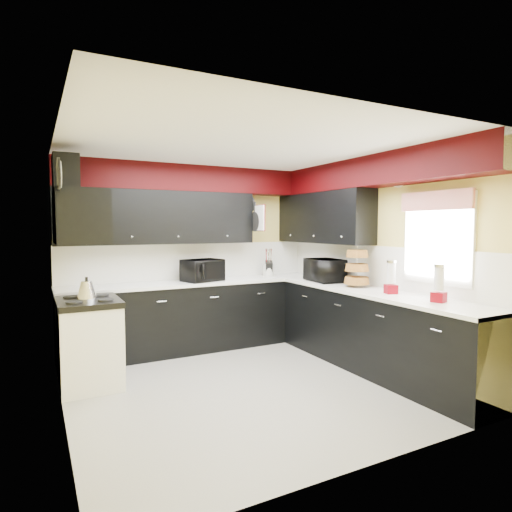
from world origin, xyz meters
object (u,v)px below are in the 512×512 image
(microwave, at_px, (325,270))
(knife_block, at_px, (269,269))
(utensil_crock, at_px, (269,270))
(kettle, at_px, (87,290))
(toaster_oven, at_px, (203,270))

(microwave, distance_m, knife_block, 0.94)
(utensil_crock, height_order, kettle, utensil_crock)
(toaster_oven, relative_size, kettle, 2.54)
(utensil_crock, relative_size, kettle, 0.91)
(toaster_oven, height_order, microwave, microwave)
(utensil_crock, bearing_deg, kettle, -165.39)
(toaster_oven, xyz_separation_m, kettle, (-1.54, -0.61, -0.08))
(microwave, bearing_deg, utensil_crock, 28.94)
(toaster_oven, height_order, kettle, toaster_oven)
(kettle, bearing_deg, toaster_oven, 21.53)
(microwave, height_order, knife_block, microwave)
(microwave, height_order, utensil_crock, microwave)
(knife_block, bearing_deg, microwave, -41.37)
(toaster_oven, height_order, utensil_crock, toaster_oven)
(toaster_oven, xyz_separation_m, microwave, (1.45, -0.80, 0.00))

